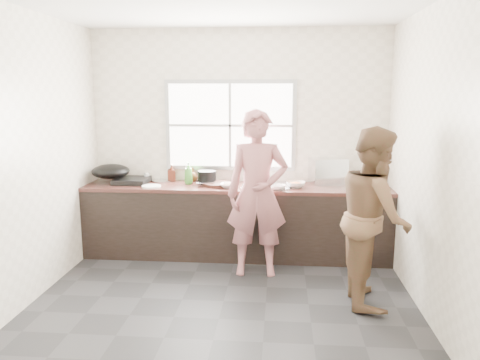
# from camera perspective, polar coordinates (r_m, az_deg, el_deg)

# --- Properties ---
(floor) EXTENTS (3.60, 3.20, 0.01)m
(floor) POSITION_cam_1_polar(r_m,az_deg,el_deg) (4.59, -2.00, -14.59)
(floor) COLOR #262628
(floor) RESTS_ON ground
(ceiling) EXTENTS (3.60, 3.20, 0.01)m
(ceiling) POSITION_cam_1_polar(r_m,az_deg,el_deg) (4.21, -2.26, 20.95)
(ceiling) COLOR silver
(ceiling) RESTS_ON wall_back
(wall_back) EXTENTS (3.60, 0.01, 2.70)m
(wall_back) POSITION_cam_1_polar(r_m,az_deg,el_deg) (5.78, -0.18, 4.70)
(wall_back) COLOR silver
(wall_back) RESTS_ON ground
(wall_left) EXTENTS (0.01, 3.20, 2.70)m
(wall_left) POSITION_cam_1_polar(r_m,az_deg,el_deg) (4.76, -24.25, 2.46)
(wall_left) COLOR beige
(wall_left) RESTS_ON ground
(wall_right) EXTENTS (0.01, 3.20, 2.70)m
(wall_right) POSITION_cam_1_polar(r_m,az_deg,el_deg) (4.36, 22.17, 1.94)
(wall_right) COLOR silver
(wall_right) RESTS_ON ground
(wall_front) EXTENTS (3.60, 0.01, 2.70)m
(wall_front) POSITION_cam_1_polar(r_m,az_deg,el_deg) (2.63, -6.37, -2.64)
(wall_front) COLOR beige
(wall_front) RESTS_ON ground
(cabinet) EXTENTS (3.60, 0.62, 0.82)m
(cabinet) POSITION_cam_1_polar(r_m,az_deg,el_deg) (5.65, -0.46, -5.17)
(cabinet) COLOR black
(cabinet) RESTS_ON floor
(countertop) EXTENTS (3.60, 0.64, 0.04)m
(countertop) POSITION_cam_1_polar(r_m,az_deg,el_deg) (5.54, -0.47, -0.89)
(countertop) COLOR #3A1D17
(countertop) RESTS_ON cabinet
(sink) EXTENTS (0.55, 0.45, 0.02)m
(sink) POSITION_cam_1_polar(r_m,az_deg,el_deg) (5.52, 3.15, -0.70)
(sink) COLOR silver
(sink) RESTS_ON countertop
(faucet) EXTENTS (0.02, 0.02, 0.30)m
(faucet) POSITION_cam_1_polar(r_m,az_deg,el_deg) (5.69, 3.23, 1.13)
(faucet) COLOR silver
(faucet) RESTS_ON countertop
(window_frame) EXTENTS (1.60, 0.05, 1.10)m
(window_frame) POSITION_cam_1_polar(r_m,az_deg,el_deg) (5.75, -1.20, 6.67)
(window_frame) COLOR #9EA0A5
(window_frame) RESTS_ON wall_back
(window_glazing) EXTENTS (1.50, 0.01, 1.00)m
(window_glazing) POSITION_cam_1_polar(r_m,az_deg,el_deg) (5.73, -1.22, 6.66)
(window_glazing) COLOR white
(window_glazing) RESTS_ON window_frame
(woman) EXTENTS (0.63, 0.44, 1.66)m
(woman) POSITION_cam_1_polar(r_m,az_deg,el_deg) (4.99, 2.12, -2.31)
(woman) COLOR #AE686B
(woman) RESTS_ON floor
(person_side) EXTENTS (0.63, 0.81, 1.65)m
(person_side) POSITION_cam_1_polar(r_m,az_deg,el_deg) (4.50, 16.02, -4.24)
(person_side) COLOR brown
(person_side) RESTS_ON floor
(cutting_board) EXTENTS (0.46, 0.46, 0.04)m
(cutting_board) POSITION_cam_1_polar(r_m,az_deg,el_deg) (5.55, -2.76, -0.49)
(cutting_board) COLOR black
(cutting_board) RESTS_ON countertop
(cleaver) EXTENTS (0.23, 0.18, 0.01)m
(cleaver) POSITION_cam_1_polar(r_m,az_deg,el_deg) (5.52, -4.29, -0.30)
(cleaver) COLOR #B4B5BB
(cleaver) RESTS_ON cutting_board
(bowl_mince) EXTENTS (0.22, 0.22, 0.05)m
(bowl_mince) POSITION_cam_1_polar(r_m,az_deg,el_deg) (5.42, -1.38, -0.68)
(bowl_mince) COLOR silver
(bowl_mince) RESTS_ON countertop
(bowl_crabs) EXTENTS (0.22, 0.22, 0.06)m
(bowl_crabs) POSITION_cam_1_polar(r_m,az_deg,el_deg) (5.46, 6.81, -0.63)
(bowl_crabs) COLOR silver
(bowl_crabs) RESTS_ON countertop
(bowl_held) EXTENTS (0.27, 0.27, 0.07)m
(bowl_held) POSITION_cam_1_polar(r_m,az_deg,el_deg) (5.33, 4.64, -0.80)
(bowl_held) COLOR white
(bowl_held) RESTS_ON countertop
(black_pot) EXTENTS (0.28, 0.28, 0.16)m
(black_pot) POSITION_cam_1_polar(r_m,az_deg,el_deg) (5.65, -4.05, 0.33)
(black_pot) COLOR black
(black_pot) RESTS_ON countertop
(plate_food) EXTENTS (0.29, 0.29, 0.02)m
(plate_food) POSITION_cam_1_polar(r_m,az_deg,el_deg) (5.56, -10.75, -0.75)
(plate_food) COLOR white
(plate_food) RESTS_ON countertop
(bottle_green) EXTENTS (0.13, 0.13, 0.26)m
(bottle_green) POSITION_cam_1_polar(r_m,az_deg,el_deg) (5.66, -6.30, 0.85)
(bottle_green) COLOR #3A8B2D
(bottle_green) RESTS_ON countertop
(bottle_brown_tall) EXTENTS (0.10, 0.10, 0.20)m
(bottle_brown_tall) POSITION_cam_1_polar(r_m,az_deg,el_deg) (5.88, -8.32, 0.83)
(bottle_brown_tall) COLOR #4E1F13
(bottle_brown_tall) RESTS_ON countertop
(bottle_brown_short) EXTENTS (0.16, 0.16, 0.15)m
(bottle_brown_short) POSITION_cam_1_polar(r_m,az_deg,el_deg) (5.83, -5.82, 0.59)
(bottle_brown_short) COLOR #4F2B13
(bottle_brown_short) RESTS_ON countertop
(glass_jar) EXTENTS (0.08, 0.08, 0.09)m
(glass_jar) POSITION_cam_1_polar(r_m,az_deg,el_deg) (5.97, -11.30, 0.38)
(glass_jar) COLOR silver
(glass_jar) RESTS_ON countertop
(burner) EXTENTS (0.40, 0.40, 0.06)m
(burner) POSITION_cam_1_polar(r_m,az_deg,el_deg) (5.85, -13.05, -0.07)
(burner) COLOR black
(burner) RESTS_ON countertop
(wok) EXTENTS (0.46, 0.46, 0.17)m
(wok) POSITION_cam_1_polar(r_m,az_deg,el_deg) (5.88, -15.49, 1.02)
(wok) COLOR black
(wok) RESTS_ON burner
(dish_rack) EXTENTS (0.47, 0.38, 0.31)m
(dish_rack) POSITION_cam_1_polar(r_m,az_deg,el_deg) (5.74, 10.66, 1.11)
(dish_rack) COLOR silver
(dish_rack) RESTS_ON countertop
(pot_lid_left) EXTENTS (0.32, 0.32, 0.01)m
(pot_lid_left) POSITION_cam_1_polar(r_m,az_deg,el_deg) (5.88, -14.22, -0.30)
(pot_lid_left) COLOR silver
(pot_lid_left) RESTS_ON countertop
(pot_lid_right) EXTENTS (0.31, 0.31, 0.01)m
(pot_lid_right) POSITION_cam_1_polar(r_m,az_deg,el_deg) (5.92, -9.53, -0.02)
(pot_lid_right) COLOR #B1B4B8
(pot_lid_right) RESTS_ON countertop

